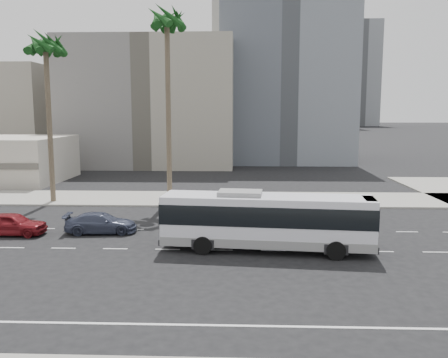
{
  "coord_description": "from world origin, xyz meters",
  "views": [
    {
      "loc": [
        1.14,
        -25.67,
        7.71
      ],
      "look_at": [
        0.07,
        4.0,
        3.5
      ],
      "focal_mm": 37.61,
      "sensor_mm": 36.0,
      "label": 1
    }
  ],
  "objects_px": {
    "city_bus": "(267,220)",
    "palm_mid": "(46,49)",
    "car_a": "(101,223)",
    "palm_near": "(167,25)",
    "car_b": "(12,224)"
  },
  "relations": [
    {
      "from": "palm_near",
      "to": "palm_mid",
      "type": "relative_size",
      "value": 1.15
    },
    {
      "from": "city_bus",
      "to": "palm_mid",
      "type": "distance_m",
      "value": 24.86
    },
    {
      "from": "palm_near",
      "to": "palm_mid",
      "type": "xyz_separation_m",
      "value": [
        -9.96,
        -1.02,
        -2.06
      ]
    },
    {
      "from": "car_a",
      "to": "palm_mid",
      "type": "relative_size",
      "value": 0.32
    },
    {
      "from": "car_b",
      "to": "palm_mid",
      "type": "bearing_deg",
      "value": 9.8
    },
    {
      "from": "city_bus",
      "to": "car_b",
      "type": "relative_size",
      "value": 2.79
    },
    {
      "from": "city_bus",
      "to": "car_a",
      "type": "xyz_separation_m",
      "value": [
        -10.48,
        3.48,
        -1.11
      ]
    },
    {
      "from": "city_bus",
      "to": "palm_mid",
      "type": "height_order",
      "value": "palm_mid"
    },
    {
      "from": "car_b",
      "to": "palm_near",
      "type": "distance_m",
      "value": 20.24
    },
    {
      "from": "palm_mid",
      "to": "palm_near",
      "type": "bearing_deg",
      "value": 5.84
    },
    {
      "from": "car_a",
      "to": "car_b",
      "type": "distance_m",
      "value": 5.55
    },
    {
      "from": "car_a",
      "to": "car_b",
      "type": "xyz_separation_m",
      "value": [
        -5.5,
        -0.74,
        0.07
      ]
    },
    {
      "from": "car_a",
      "to": "palm_near",
      "type": "height_order",
      "value": "palm_near"
    },
    {
      "from": "car_b",
      "to": "palm_mid",
      "type": "xyz_separation_m",
      "value": [
        -1.68,
        10.77,
        12.16
      ]
    },
    {
      "from": "car_a",
      "to": "palm_near",
      "type": "relative_size",
      "value": 0.28
    }
  ]
}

